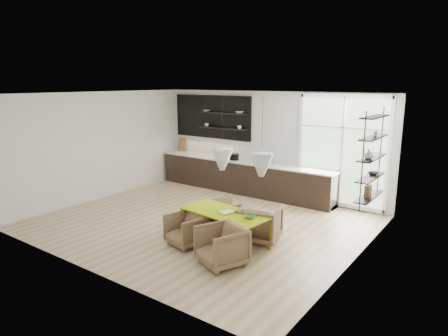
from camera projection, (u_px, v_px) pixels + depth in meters
room at (249, 155)px, 9.40m from camera, size 7.02×6.01×2.91m
kitchen_run at (241, 172)px, 11.57m from camera, size 5.54×0.69×2.75m
right_shelving at (371, 160)px, 7.83m from camera, size 0.26×1.22×1.90m
dining_table at (225, 214)px, 7.85m from camera, size 1.87×1.00×0.66m
armchair_back_left at (228, 214)px, 8.71m from camera, size 0.91×0.92×0.64m
armchair_back_right at (260, 223)px, 8.03m from camera, size 0.95×0.96×0.73m
armchair_front_left at (186, 230)px, 7.84m from camera, size 0.80×0.82×0.63m
armchair_front_right at (222, 246)px, 6.97m from camera, size 0.98×0.99×0.70m
wire_stool at (195, 220)px, 8.56m from camera, size 0.30×0.30×0.38m
table_book at (224, 211)px, 7.86m from camera, size 0.28×0.33×0.03m
table_bowl at (250, 216)px, 7.48m from camera, size 0.25×0.25×0.07m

